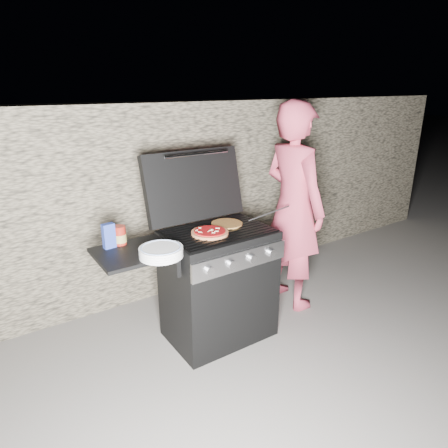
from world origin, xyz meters
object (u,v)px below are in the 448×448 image
pizza_topped (210,232)px  person (293,207)px  gas_grill (191,293)px  sauce_jar (120,235)px

pizza_topped → person: person is taller
gas_grill → pizza_topped: (0.15, -0.03, 0.47)m
gas_grill → person: 1.20m
gas_grill → person: person is taller
person → gas_grill: bearing=95.1°
gas_grill → sauce_jar: (-0.45, 0.16, 0.51)m
pizza_topped → person: 0.96m
gas_grill → sauce_jar: 0.70m
pizza_topped → sauce_jar: (-0.61, 0.19, 0.04)m
sauce_jar → gas_grill: bearing=-19.7°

